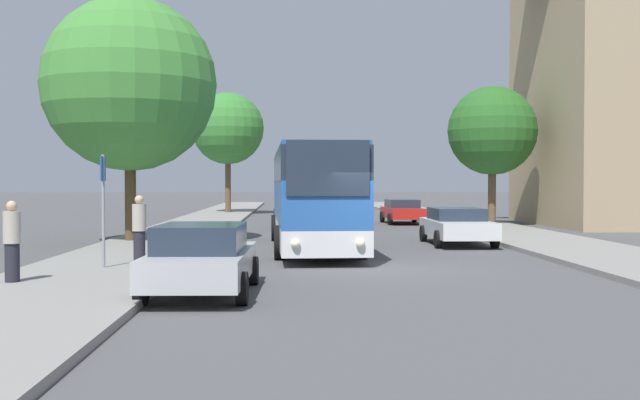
# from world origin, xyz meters

# --- Properties ---
(ground_plane) EXTENTS (300.00, 300.00, 0.00)m
(ground_plane) POSITION_xyz_m (0.00, 0.00, 0.00)
(ground_plane) COLOR #4C4C4F
(ground_plane) RESTS_ON ground
(sidewalk_left) EXTENTS (4.00, 120.00, 0.15)m
(sidewalk_left) POSITION_xyz_m (-7.00, 0.00, 0.07)
(sidewalk_left) COLOR gray
(sidewalk_left) RESTS_ON ground_plane
(sidewalk_right) EXTENTS (4.00, 120.00, 0.15)m
(sidewalk_right) POSITION_xyz_m (7.00, 0.00, 0.07)
(sidewalk_right) COLOR gray
(sidewalk_right) RESTS_ON ground_plane
(bus_front) EXTENTS (2.99, 11.98, 3.36)m
(bus_front) POSITION_xyz_m (-1.57, 5.61, 1.79)
(bus_front) COLOR silver
(bus_front) RESTS_ON ground_plane
(bus_middle) EXTENTS (2.96, 10.39, 3.28)m
(bus_middle) POSITION_xyz_m (-1.63, 19.75, 1.76)
(bus_middle) COLOR #2D519E
(bus_middle) RESTS_ON ground_plane
(parked_car_left_curb) EXTENTS (2.13, 4.51, 1.41)m
(parked_car_left_curb) POSITION_xyz_m (-4.11, -4.60, 0.74)
(parked_car_left_curb) COLOR #B7B7BC
(parked_car_left_curb) RESTS_ON ground_plane
(parked_car_right_near) EXTENTS (2.17, 4.70, 1.32)m
(parked_car_right_near) POSITION_xyz_m (3.66, 7.05, 0.71)
(parked_car_right_near) COLOR silver
(parked_car_right_near) RESTS_ON ground_plane
(parked_car_right_far) EXTENTS (2.12, 4.29, 1.31)m
(parked_car_right_far) POSITION_xyz_m (3.79, 20.78, 0.70)
(parked_car_right_far) COLOR red
(parked_car_right_far) RESTS_ON ground_plane
(bus_stop_sign) EXTENTS (0.08, 0.45, 2.78)m
(bus_stop_sign) POSITION_xyz_m (-6.94, -1.01, 1.87)
(bus_stop_sign) COLOR gray
(bus_stop_sign) RESTS_ON sidewalk_left
(pedestrian_waiting_near) EXTENTS (0.36, 0.36, 1.71)m
(pedestrian_waiting_near) POSITION_xyz_m (-8.19, -3.65, 1.01)
(pedestrian_waiting_near) COLOR #23232D
(pedestrian_waiting_near) RESTS_ON sidewalk_left
(pedestrian_waiting_far) EXTENTS (0.36, 0.36, 1.76)m
(pedestrian_waiting_far) POSITION_xyz_m (-6.25, -0.10, 1.04)
(pedestrian_waiting_far) COLOR #23232D
(pedestrian_waiting_far) RESTS_ON sidewalk_left
(tree_left_near) EXTENTS (6.26, 6.26, 8.75)m
(tree_left_near) POSITION_xyz_m (-8.11, 7.73, 5.77)
(tree_left_near) COLOR #513D23
(tree_left_near) RESTS_ON sidewalk_left
(tree_left_far) EXTENTS (5.04, 5.04, 8.40)m
(tree_left_far) POSITION_xyz_m (-6.66, 33.18, 6.01)
(tree_left_far) COLOR brown
(tree_left_far) RESTS_ON sidewalk_left
(tree_right_near) EXTENTS (4.53, 4.53, 7.01)m
(tree_right_near) POSITION_xyz_m (8.02, 18.30, 4.87)
(tree_right_near) COLOR brown
(tree_right_near) RESTS_ON sidewalk_right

